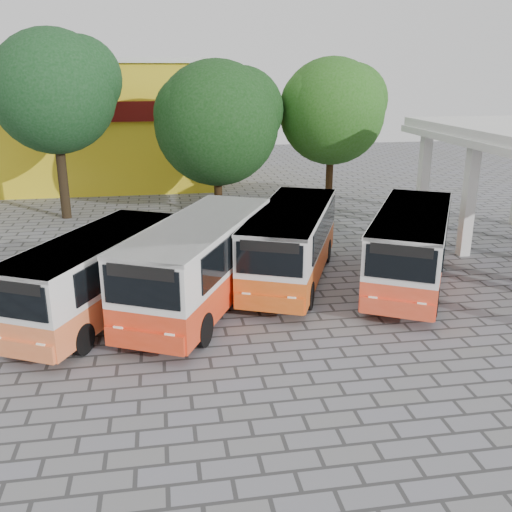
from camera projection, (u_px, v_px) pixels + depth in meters
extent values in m
plane|color=slate|center=(327.00, 329.00, 17.60)|extent=(90.00, 90.00, 0.00)
cube|color=silver|center=(423.00, 179.00, 27.90)|extent=(0.45, 0.45, 5.00)
cube|color=gold|center=(67.00, 125.00, 39.00)|extent=(20.00, 10.00, 8.00)
cube|color=#590C0A|center=(53.00, 112.00, 33.84)|extent=(20.00, 0.20, 1.20)
cube|color=silver|center=(61.00, 61.00, 37.71)|extent=(20.40, 10.40, 0.30)
cube|color=orange|center=(97.00, 293.00, 18.22)|extent=(5.25, 7.50, 0.96)
cube|color=silver|center=(94.00, 259.00, 17.86)|extent=(5.25, 7.50, 1.34)
cube|color=silver|center=(92.00, 240.00, 17.67)|extent=(5.29, 7.52, 0.11)
cube|color=black|center=(57.00, 260.00, 17.69)|extent=(2.76, 5.40, 0.96)
cube|color=black|center=(130.00, 256.00, 18.04)|extent=(2.76, 5.40, 0.96)
cube|color=black|center=(79.00, 303.00, 14.42)|extent=(1.77, 0.93, 0.96)
cube|color=black|center=(77.00, 289.00, 14.30)|extent=(1.57, 0.84, 0.31)
cylinder|color=black|center=(54.00, 338.00, 15.96)|extent=(0.26, 0.91, 0.91)
cylinder|color=black|center=(126.00, 333.00, 16.27)|extent=(0.26, 0.91, 0.91)
cylinder|color=black|center=(76.00, 280.00, 20.41)|extent=(0.26, 0.91, 0.91)
cylinder|color=black|center=(132.00, 276.00, 20.72)|extent=(0.26, 0.91, 0.91)
cube|color=red|center=(201.00, 281.00, 18.94)|extent=(5.76, 8.36, 1.07)
cube|color=silver|center=(200.00, 245.00, 18.54)|extent=(5.76, 8.36, 1.49)
cube|color=silver|center=(199.00, 224.00, 18.33)|extent=(5.80, 8.38, 0.12)
cube|color=black|center=(162.00, 246.00, 18.34)|extent=(2.99, 6.03, 1.07)
cube|color=black|center=(238.00, 242.00, 18.73)|extent=(2.99, 6.03, 1.07)
cube|color=black|center=(212.00, 289.00, 14.72)|extent=(1.98, 1.01, 1.07)
cube|color=black|center=(211.00, 274.00, 14.58)|extent=(1.76, 0.90, 0.34)
cylinder|color=black|center=(170.00, 329.00, 16.42)|extent=(0.28, 1.01, 1.01)
cylinder|color=black|center=(246.00, 323.00, 16.77)|extent=(0.28, 1.01, 1.01)
cylinder|color=black|center=(167.00, 269.00, 21.37)|extent=(0.28, 1.01, 1.01)
cylinder|color=black|center=(225.00, 266.00, 21.71)|extent=(0.28, 1.01, 1.01)
cube|color=#DF5916|center=(291.00, 259.00, 21.32)|extent=(5.17, 8.04, 1.02)
cube|color=silver|center=(292.00, 227.00, 20.94)|extent=(5.17, 8.04, 1.42)
cube|color=silver|center=(292.00, 210.00, 20.74)|extent=(5.21, 8.06, 0.12)
cube|color=black|center=(260.00, 228.00, 20.75)|extent=(2.54, 5.90, 1.02)
cube|color=black|center=(323.00, 226.00, 21.13)|extent=(2.54, 5.90, 1.02)
cube|color=black|center=(320.00, 260.00, 17.29)|extent=(1.94, 0.86, 1.02)
cube|color=black|center=(321.00, 247.00, 17.16)|extent=(1.72, 0.77, 0.33)
cylinder|color=black|center=(277.00, 295.00, 18.92)|extent=(0.27, 0.97, 0.97)
cylinder|color=black|center=(338.00, 291.00, 19.25)|extent=(0.27, 0.97, 0.97)
cylinder|color=black|center=(253.00, 250.00, 23.64)|extent=(0.27, 0.97, 0.97)
cylinder|color=black|center=(302.00, 248.00, 23.97)|extent=(0.27, 0.97, 0.97)
cube|color=#F64825|center=(409.00, 263.00, 20.84)|extent=(5.81, 7.92, 1.02)
cube|color=silver|center=(412.00, 231.00, 20.46)|extent=(5.81, 7.92, 1.43)
cube|color=silver|center=(413.00, 213.00, 20.26)|extent=(5.85, 7.94, 0.12)
cube|color=black|center=(381.00, 232.00, 20.27)|extent=(3.15, 5.62, 1.02)
cube|color=black|center=(443.00, 229.00, 20.64)|extent=(3.15, 5.62, 1.02)
cube|color=black|center=(468.00, 266.00, 16.80)|extent=(1.85, 1.06, 1.02)
cube|color=black|center=(469.00, 252.00, 16.67)|extent=(1.64, 0.95, 0.33)
cylinder|color=black|center=(410.00, 301.00, 18.44)|extent=(0.27, 0.97, 0.97)
cylinder|color=black|center=(470.00, 297.00, 18.76)|extent=(0.27, 0.97, 0.97)
cylinder|color=black|center=(358.00, 254.00, 23.17)|extent=(0.27, 0.97, 0.97)
cylinder|color=black|center=(407.00, 251.00, 23.49)|extent=(0.27, 0.97, 0.97)
cylinder|color=black|center=(63.00, 175.00, 30.08)|extent=(0.51, 0.51, 4.63)
sphere|color=#0D3412|center=(54.00, 92.00, 28.76)|extent=(6.23, 6.23, 6.23)
sphere|color=#0D3412|center=(79.00, 79.00, 29.04)|extent=(4.36, 4.36, 4.36)
sphere|color=#0D3412|center=(29.00, 82.00, 28.25)|extent=(4.05, 4.05, 4.05)
cylinder|color=#31200F|center=(218.00, 180.00, 31.03)|extent=(0.45, 0.45, 3.77)
sphere|color=black|center=(217.00, 123.00, 30.08)|extent=(6.57, 6.57, 6.57)
sphere|color=black|center=(240.00, 110.00, 30.37)|extent=(4.60, 4.60, 4.60)
sphere|color=black|center=(195.00, 114.00, 29.56)|extent=(4.27, 4.27, 4.27)
cylinder|color=#392310|center=(329.00, 173.00, 32.82)|extent=(0.41, 0.41, 3.93)
sphere|color=#1D5110|center=(332.00, 111.00, 31.75)|extent=(5.89, 5.89, 5.89)
sphere|color=#1D5110|center=(351.00, 100.00, 32.03)|extent=(4.12, 4.12, 4.12)
sphere|color=#1D5110|center=(315.00, 104.00, 31.26)|extent=(3.83, 3.83, 3.83)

